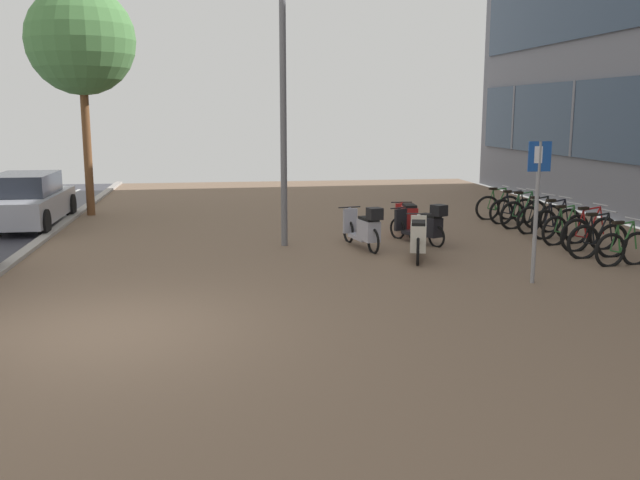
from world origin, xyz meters
TOP-DOWN VIEW (x-y plane):
  - ground at (1.43, 0.00)m, footprint 21.00×40.00m
  - bicycle_rack_00 at (9.21, 2.79)m, footprint 1.26×0.48m
  - bicycle_rack_01 at (9.10, 3.52)m, footprint 1.37×0.48m
  - bicycle_rack_02 at (9.33, 4.25)m, footprint 1.44×0.48m
  - bicycle_rack_03 at (9.18, 4.98)m, footprint 1.27×0.47m
  - bicycle_rack_04 at (9.32, 5.71)m, footprint 1.37×0.48m
  - bicycle_rack_05 at (9.27, 6.44)m, footprint 1.35×0.49m
  - bicycle_rack_06 at (9.19, 7.17)m, footprint 1.40×0.48m
  - bicycle_rack_07 at (9.22, 7.89)m, footprint 1.35×0.48m
  - bicycle_rack_08 at (9.12, 8.62)m, footprint 1.30×0.48m
  - scooter_near at (4.66, 5.07)m, footprint 0.70×1.86m
  - scooter_mid at (5.48, 3.85)m, footprint 0.73×1.69m
  - scooter_far at (6.04, 6.65)m, footprint 0.52×1.67m
  - scooter_extra at (6.08, 5.47)m, footprint 1.01×1.59m
  - parked_car_far at (-3.30, 9.43)m, footprint 1.77×4.16m
  - parking_sign at (6.91, 1.74)m, footprint 0.40×0.07m
  - lamp_post at (3.01, 5.75)m, footprint 0.20×0.52m
  - street_tree at (-2.00, 11.09)m, footprint 2.94×2.94m

SIDE VIEW (x-z plane):
  - ground at x=1.43m, z-range -0.09..0.04m
  - bicycle_rack_00 at x=9.21m, z-range -0.14..0.80m
  - bicycle_rack_08 at x=9.12m, z-range -0.14..0.81m
  - bicycle_rack_03 at x=9.18m, z-range -0.14..0.81m
  - bicycle_rack_07 at x=9.22m, z-range -0.14..0.82m
  - bicycle_rack_05 at x=9.27m, z-range -0.15..0.83m
  - bicycle_rack_01 at x=9.10m, z-range -0.15..0.85m
  - bicycle_rack_04 at x=9.32m, z-range -0.15..0.85m
  - bicycle_rack_06 at x=9.19m, z-range -0.15..0.86m
  - bicycle_rack_02 at x=9.33m, z-range -0.15..0.87m
  - scooter_far at x=6.04m, z-range 0.01..0.79m
  - scooter_extra at x=6.08m, z-range -0.05..0.90m
  - scooter_mid at x=5.48m, z-range 0.00..0.86m
  - scooter_near at x=4.66m, z-range -0.05..0.94m
  - parked_car_far at x=-3.30m, z-range -0.04..1.30m
  - parking_sign at x=6.91m, z-range 0.29..2.71m
  - lamp_post at x=3.01m, z-range 0.32..6.29m
  - street_tree at x=-2.00m, z-range 1.64..7.92m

